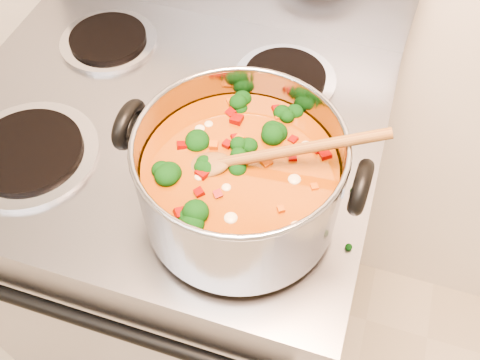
# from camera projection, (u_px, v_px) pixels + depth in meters

# --- Properties ---
(electric_range) EXTENTS (0.75, 0.67, 1.08)m
(electric_range) POSITION_uv_depth(u_px,v_px,m) (186.00, 244.00, 1.29)
(electric_range) COLOR gray
(electric_range) RESTS_ON ground
(stockpot) EXTENTS (0.34, 0.28, 0.17)m
(stockpot) POSITION_uv_depth(u_px,v_px,m) (240.00, 180.00, 0.73)
(stockpot) COLOR gray
(stockpot) RESTS_ON electric_range
(wooden_spoon) EXTENTS (0.27, 0.11, 0.09)m
(wooden_spoon) POSITION_uv_depth(u_px,v_px,m) (251.00, 158.00, 0.69)
(wooden_spoon) COLOR brown
(wooden_spoon) RESTS_ON stockpot
(cooktop_crumbs) EXTENTS (0.35, 0.12, 0.01)m
(cooktop_crumbs) POSITION_uv_depth(u_px,v_px,m) (194.00, 258.00, 0.76)
(cooktop_crumbs) COLOR black
(cooktop_crumbs) RESTS_ON electric_range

